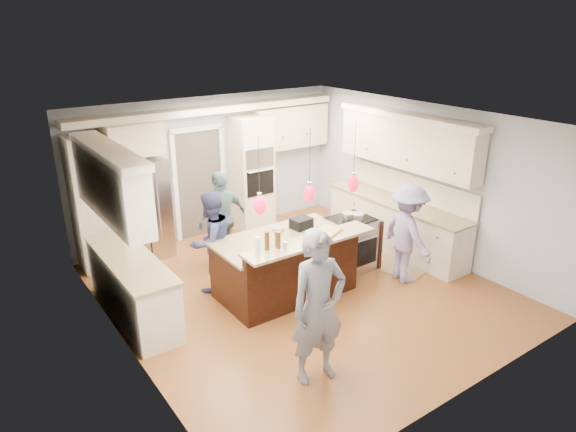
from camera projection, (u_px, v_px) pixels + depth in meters
name	position (u px, v px, depth m)	size (l,w,h in m)	color
ground_plane	(301.00, 290.00, 8.15)	(6.00, 6.00, 0.00)	#9F5C2B
room_shell	(302.00, 180.00, 7.50)	(5.54, 6.04, 2.72)	#B2BCC6
refrigerator	(141.00, 209.00, 9.01)	(0.90, 0.70, 1.80)	#B7B7BC
oven_column	(252.00, 174.00, 10.18)	(0.72, 0.69, 2.30)	beige
back_upper_cabinets	(177.00, 159.00, 9.26)	(5.30, 0.61, 2.54)	beige
right_counter_run	(399.00, 194.00, 9.32)	(0.64, 3.10, 2.51)	beige
left_cabinets	(125.00, 249.00, 7.07)	(0.64, 2.30, 2.51)	beige
kitchen_island	(285.00, 265.00, 7.90)	(2.10, 1.46, 1.12)	black
island_range	(350.00, 243.00, 8.73)	(0.82, 0.71, 0.92)	#B7B7BC
pendant_lights	(309.00, 193.00, 6.98)	(1.75, 0.15, 1.03)	black
person_bar_end	(318.00, 307.00, 5.85)	(0.69, 0.45, 1.89)	slate
person_far_left	(211.00, 242.00, 7.92)	(0.79, 0.61, 1.62)	navy
person_far_right	(222.00, 218.00, 8.81)	(0.97, 0.41, 1.66)	slate
person_range_side	(407.00, 234.00, 8.19)	(1.06, 0.61, 1.64)	gray
floor_rug	(396.00, 265.00, 8.95)	(0.72, 1.05, 0.01)	#8F774E
water_bottle	(258.00, 246.00, 6.70)	(0.06, 0.06, 0.26)	silver
beer_bottle_a	(277.00, 239.00, 6.96)	(0.06, 0.06, 0.22)	#42240B
beer_bottle_b	(279.00, 240.00, 6.91)	(0.06, 0.06, 0.24)	#42240B
beer_bottle_c	(267.00, 241.00, 6.86)	(0.07, 0.07, 0.26)	#42240B
drink_can	(285.00, 245.00, 6.91)	(0.06, 0.06, 0.11)	#B7B7BC
cutting_board	(327.00, 232.00, 7.45)	(0.43, 0.30, 0.03)	tan
pot_large	(348.00, 216.00, 8.47)	(0.21, 0.21, 0.12)	#B7B7BC
pot_small	(357.00, 216.00, 8.47)	(0.23, 0.23, 0.11)	#B7B7BC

